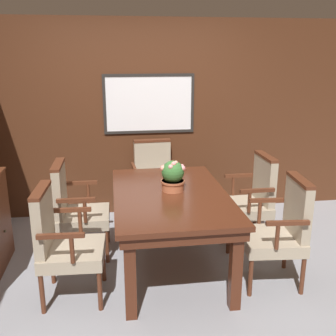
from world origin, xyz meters
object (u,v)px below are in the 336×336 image
dining_table (170,203)px  chair_left_near (62,241)px  chair_left_far (75,207)px  chair_right_near (281,228)px  chair_right_far (251,197)px  chair_head_far (154,178)px  potted_plant (173,176)px

dining_table → chair_left_near: size_ratio=1.69×
dining_table → chair_left_far: bearing=157.4°
dining_table → chair_left_far: 1.01m
chair_right_near → chair_right_far: same height
dining_table → chair_left_far: chair_left_far is taller
chair_head_far → potted_plant: (0.05, -1.16, 0.39)m
dining_table → chair_right_near: (0.94, -0.40, -0.14)m
dining_table → chair_left_near: 1.05m
chair_left_far → potted_plant: (0.96, -0.32, 0.39)m
chair_left_far → chair_right_far: bearing=-89.1°
chair_head_far → chair_right_near: bearing=-63.0°
chair_right_near → chair_head_far: bearing=-144.6°
dining_table → chair_right_far: bearing=22.7°
chair_head_far → potted_plant: 1.22m
chair_left_near → chair_head_far: size_ratio=1.00×
chair_right_far → chair_right_near: bearing=-1.7°
chair_left_far → potted_plant: 1.08m
chair_right_near → chair_right_far: bearing=-176.0°
chair_right_far → potted_plant: 1.05m
potted_plant → chair_head_far: bearing=92.6°
chair_right_near → chair_right_far: size_ratio=1.00×
chair_right_near → dining_table: bearing=-108.1°
chair_left_far → potted_plant: bearing=-107.9°
chair_head_far → chair_right_far: same height
chair_head_far → potted_plant: size_ratio=3.33×
dining_table → chair_left_near: chair_left_near is taller
dining_table → chair_right_far: size_ratio=1.69×
chair_right_near → chair_right_far: (0.01, 0.80, 0.00)m
chair_left_near → chair_right_far: bearing=-65.3°
dining_table → potted_plant: (0.03, 0.07, 0.24)m
chair_right_near → potted_plant: (-0.91, 0.47, 0.39)m
chair_left_far → dining_table: bearing=-112.2°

